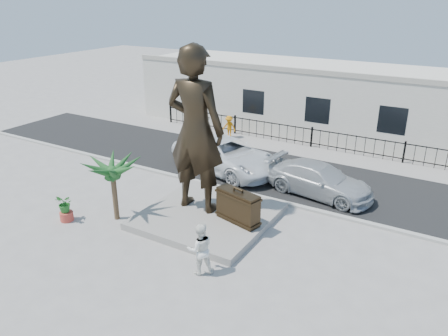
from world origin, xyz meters
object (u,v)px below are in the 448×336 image
at_px(statue, 196,130).
at_px(suitcase, 238,207).
at_px(car_white, 226,155).
at_px(tourist, 200,249).

height_order(statue, suitcase, statue).
xyz_separation_m(suitcase, car_white, (-3.61, 5.18, -0.08)).
height_order(suitcase, tourist, tourist).
xyz_separation_m(statue, car_white, (-1.44, 4.92, -2.91)).
relative_size(statue, suitcase, 3.67).
bearing_deg(statue, suitcase, 170.52).
relative_size(tourist, car_white, 0.30).
xyz_separation_m(tourist, car_white, (-4.00, 8.56, -0.05)).
bearing_deg(tourist, suitcase, -125.80).
bearing_deg(suitcase, car_white, 139.23).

